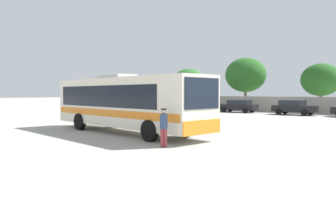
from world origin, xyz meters
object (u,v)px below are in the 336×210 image
(coach_bus_cream_orange, at_px, (125,101))
(vendor_umbrella_near_gate_green, at_px, (110,99))
(parked_car_second_black, at_px, (238,106))
(parked_car_third_black, at_px, (294,107))
(roadside_tree_midright, at_px, (321,80))
(roadside_tree_midleft, at_px, (246,75))
(roadside_tree_left, at_px, (189,82))
(attendant_by_bus_door, at_px, (164,125))
(parked_car_leftmost_red, at_px, (195,104))

(coach_bus_cream_orange, xyz_separation_m, vendor_umbrella_near_gate_green, (-9.18, 5.92, -0.08))
(parked_car_second_black, bearing_deg, vendor_umbrella_near_gate_green, -101.71)
(parked_car_third_black, relative_size, roadside_tree_midright, 0.72)
(roadside_tree_midleft, bearing_deg, parked_car_third_black, -32.13)
(roadside_tree_left, bearing_deg, roadside_tree_midleft, -5.04)
(attendant_by_bus_door, relative_size, roadside_tree_midleft, 0.23)
(parked_car_leftmost_red, bearing_deg, parked_car_third_black, 1.40)
(roadside_tree_midright, bearing_deg, vendor_umbrella_near_gate_green, -110.85)
(coach_bus_cream_orange, distance_m, roadside_tree_midright, 31.78)
(attendant_by_bus_door, distance_m, roadside_tree_left, 39.41)
(vendor_umbrella_near_gate_green, distance_m, parked_car_third_black, 19.34)
(coach_bus_cream_orange, relative_size, roadside_tree_midleft, 1.66)
(attendant_by_bus_door, distance_m, parked_car_leftmost_red, 29.80)
(roadside_tree_midleft, xyz_separation_m, roadside_tree_midright, (8.60, 3.73, -0.77))
(vendor_umbrella_near_gate_green, distance_m, roadside_tree_midright, 27.68)
(parked_car_third_black, xyz_separation_m, roadside_tree_midright, (-0.32, 9.34, 3.19))
(coach_bus_cream_orange, height_order, roadside_tree_midleft, roadside_tree_midleft)
(parked_car_second_black, xyz_separation_m, roadside_tree_midright, (6.41, 9.34, 3.21))
(coach_bus_cream_orange, height_order, roadside_tree_midright, roadside_tree_midright)
(parked_car_second_black, distance_m, parked_car_third_black, 6.73)
(attendant_by_bus_door, distance_m, parked_car_second_black, 26.93)
(parked_car_leftmost_red, relative_size, roadside_tree_midleft, 0.59)
(coach_bus_cream_orange, distance_m, parked_car_second_black, 23.12)
(coach_bus_cream_orange, height_order, vendor_umbrella_near_gate_green, coach_bus_cream_orange)
(roadside_tree_midright, bearing_deg, parked_car_third_black, -88.03)
(vendor_umbrella_near_gate_green, bearing_deg, attendant_by_bus_door, -29.47)
(roadside_tree_left, xyz_separation_m, roadside_tree_midleft, (10.77, -0.95, 0.73))
(attendant_by_bus_door, distance_m, roadside_tree_midleft, 33.17)
(parked_car_third_black, bearing_deg, roadside_tree_left, 161.59)
(coach_bus_cream_orange, bearing_deg, roadside_tree_midright, 88.84)
(coach_bus_cream_orange, relative_size, parked_car_leftmost_red, 2.82)
(parked_car_leftmost_red, relative_size, roadside_tree_midright, 0.69)
(roadside_tree_midleft, bearing_deg, coach_bus_cream_orange, -74.11)
(coach_bus_cream_orange, xyz_separation_m, roadside_tree_midleft, (-7.96, 27.97, 2.95))
(attendant_by_bus_door, relative_size, roadside_tree_left, 0.26)
(parked_car_leftmost_red, relative_size, parked_car_second_black, 0.89)
(attendant_by_bus_door, xyz_separation_m, vendor_umbrella_near_gate_green, (-14.41, 8.14, 0.80))
(coach_bus_cream_orange, distance_m, parked_car_third_black, 22.41)
(parked_car_leftmost_red, height_order, parked_car_second_black, parked_car_leftmost_red)
(vendor_umbrella_near_gate_green, bearing_deg, roadside_tree_midright, 69.15)
(parked_car_leftmost_red, distance_m, roadside_tree_midleft, 8.22)
(parked_car_second_black, height_order, roadside_tree_midleft, roadside_tree_midleft)
(parked_car_second_black, relative_size, roadside_tree_midleft, 0.66)
(vendor_umbrella_near_gate_green, bearing_deg, parked_car_leftmost_red, 100.17)
(coach_bus_cream_orange, bearing_deg, roadside_tree_midleft, 105.89)
(parked_car_third_black, relative_size, roadside_tree_left, 0.70)
(parked_car_third_black, distance_m, roadside_tree_left, 21.01)
(attendant_by_bus_door, relative_size, parked_car_second_black, 0.35)
(roadside_tree_midleft, distance_m, roadside_tree_midright, 9.41)
(parked_car_second_black, bearing_deg, roadside_tree_midleft, 111.36)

